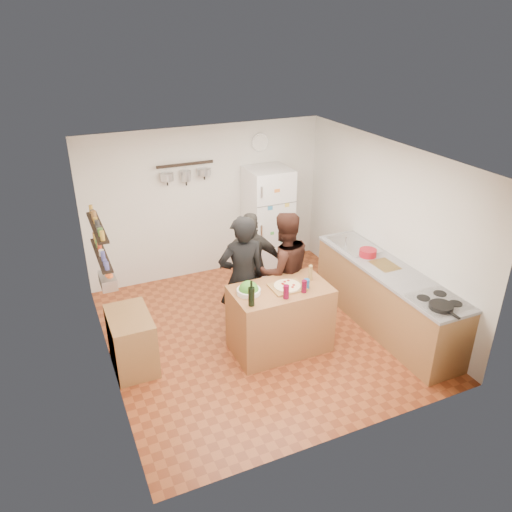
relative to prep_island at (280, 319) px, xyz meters
name	(u,v)px	position (x,y,z in m)	size (l,w,h in m)	color
room_shell	(247,241)	(-0.11, 0.82, 0.79)	(4.20, 4.20, 4.20)	brown
prep_island	(280,319)	(0.00, 0.00, 0.00)	(1.25, 0.72, 0.91)	#935935
pizza_board	(287,287)	(0.08, -0.02, 0.47)	(0.42, 0.34, 0.02)	olive
pizza	(287,286)	(0.08, -0.02, 0.48)	(0.34, 0.34, 0.02)	beige
salad_bowl	(249,291)	(-0.42, 0.05, 0.48)	(0.30, 0.30, 0.06)	white
wine_bottle	(251,297)	(-0.50, -0.22, 0.57)	(0.08, 0.08, 0.24)	black
wine_glass_near	(286,292)	(-0.05, -0.24, 0.54)	(0.07, 0.07, 0.17)	#5B0723
wine_glass_far	(304,286)	(0.22, -0.20, 0.54)	(0.07, 0.07, 0.16)	#4F061D
pepper_mill	(310,274)	(0.45, 0.05, 0.54)	(0.05, 0.05, 0.17)	olive
salt_canister	(307,284)	(0.30, -0.12, 0.52)	(0.07, 0.07, 0.12)	navy
person_left	(242,278)	(-0.32, 0.51, 0.42)	(0.64, 0.42, 1.76)	black
person_center	(283,270)	(0.31, 0.53, 0.39)	(0.83, 0.64, 1.70)	black
person_back	(252,264)	(0.03, 1.00, 0.33)	(0.92, 0.38, 1.56)	#282623
counter_run	(386,298)	(1.59, -0.12, -0.01)	(0.63, 2.63, 0.90)	#9E7042
stove_top	(439,302)	(1.59, -1.07, 0.46)	(0.60, 0.62, 0.02)	white
skillet	(441,306)	(1.49, -1.20, 0.49)	(0.28, 0.28, 0.05)	black
sink	(354,245)	(1.59, 0.73, 0.46)	(0.50, 0.80, 0.03)	silver
cutting_board	(385,266)	(1.59, -0.01, 0.46)	(0.30, 0.40, 0.02)	brown
red_bowl	(368,253)	(1.54, 0.32, 0.52)	(0.25, 0.25, 0.10)	maroon
fridge	(268,221)	(0.84, 2.18, 0.45)	(0.70, 0.68, 1.80)	white
wall_clock	(260,142)	(0.84, 2.51, 1.69)	(0.30, 0.30, 0.03)	silver
spice_shelf_lower	(101,255)	(-2.04, 0.63, 1.04)	(0.12, 1.00, 0.03)	black
spice_shelf_upper	(97,227)	(-2.04, 0.63, 1.40)	(0.12, 1.00, 0.03)	black
produce_basket	(108,281)	(-2.01, 0.63, 0.69)	(0.18, 0.35, 0.14)	silver
side_table	(132,341)	(-1.85, 0.43, -0.09)	(0.50, 0.80, 0.73)	olive
pot_rack	(185,164)	(-0.46, 2.43, 1.49)	(0.90, 0.04, 0.04)	black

